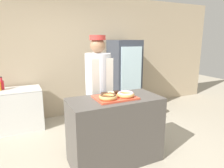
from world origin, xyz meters
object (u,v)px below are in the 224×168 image
at_px(donut_mini_center, 111,93).
at_px(brownie_back_right, 117,92).
at_px(donut_chocolate_glaze, 108,96).
at_px(serving_tray, 115,97).
at_px(donut_light_glaze, 126,94).
at_px(brownie_back_left, 105,94).
at_px(chest_freezer, 18,109).
at_px(bottle_red, 2,85).
at_px(beverage_fridge, 124,77).
at_px(baker_person, 98,89).

distance_m(donut_mini_center, brownie_back_right, 0.09).
bearing_deg(donut_chocolate_glaze, serving_tray, 24.38).
relative_size(donut_light_glaze, brownie_back_left, 2.84).
xyz_separation_m(donut_chocolate_glaze, chest_freezer, (-1.11, 1.80, -0.60)).
bearing_deg(brownie_back_right, donut_chocolate_glaze, -138.67).
height_order(brownie_back_right, bottle_red, bottle_red).
bearing_deg(bottle_red, donut_chocolate_glaze, -54.95).
bearing_deg(chest_freezer, beverage_fridge, -0.16).
height_order(serving_tray, donut_chocolate_glaze, donut_chocolate_glaze).
height_order(brownie_back_right, chest_freezer, brownie_back_right).
height_order(serving_tray, bottle_red, bottle_red).
relative_size(donut_light_glaze, bottle_red, 0.97).
bearing_deg(serving_tray, donut_light_glaze, -24.38).
xyz_separation_m(donut_mini_center, bottle_red, (-1.47, 1.71, -0.09)).
height_order(beverage_fridge, bottle_red, beverage_fridge).
bearing_deg(baker_person, chest_freezer, 136.59).
bearing_deg(chest_freezer, baker_person, -43.41).
height_order(donut_chocolate_glaze, beverage_fridge, beverage_fridge).
height_order(serving_tray, beverage_fridge, beverage_fridge).
xyz_separation_m(serving_tray, baker_person, (-0.02, 0.58, -0.01)).
relative_size(donut_chocolate_glaze, baker_person, 0.13).
bearing_deg(brownie_back_left, baker_person, 80.25).
xyz_separation_m(donut_light_glaze, donut_mini_center, (-0.13, 0.20, -0.02)).
distance_m(donut_chocolate_glaze, brownie_back_right, 0.30).
relative_size(donut_chocolate_glaze, donut_light_glaze, 1.00).
xyz_separation_m(serving_tray, chest_freezer, (-1.25, 1.74, -0.55)).
bearing_deg(baker_person, brownie_back_right, -76.23).
xyz_separation_m(donut_light_glaze, bottle_red, (-1.61, 1.91, -0.11)).
bearing_deg(beverage_fridge, brownie_back_left, -126.58).
height_order(brownie_back_right, beverage_fridge, beverage_fridge).
bearing_deg(brownie_back_right, bottle_red, 132.39).
bearing_deg(brownie_back_left, chest_freezer, 125.73).
xyz_separation_m(donut_light_glaze, brownie_back_right, (-0.04, 0.20, -0.02)).
relative_size(donut_mini_center, baker_person, 0.06).
bearing_deg(baker_person, bottle_red, 138.85).
height_order(donut_light_glaze, brownie_back_right, donut_light_glaze).
bearing_deg(baker_person, brownie_back_left, -99.75).
height_order(donut_mini_center, bottle_red, bottle_red).
relative_size(serving_tray, donut_chocolate_glaze, 2.31).
height_order(donut_light_glaze, beverage_fridge, beverage_fridge).
bearing_deg(brownie_back_left, donut_light_glaze, -41.33).
bearing_deg(baker_person, donut_mini_center, -87.90).
bearing_deg(brownie_back_left, brownie_back_right, 0.00).
relative_size(donut_mini_center, beverage_fridge, 0.07).
height_order(donut_chocolate_glaze, donut_light_glaze, same).
bearing_deg(donut_light_glaze, chest_freezer, 127.42).
xyz_separation_m(donut_chocolate_glaze, brownie_back_left, (0.04, 0.20, -0.02)).
distance_m(brownie_back_left, chest_freezer, 2.06).
relative_size(donut_chocolate_glaze, brownie_back_left, 2.84).
bearing_deg(brownie_back_right, donut_light_glaze, -78.44).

